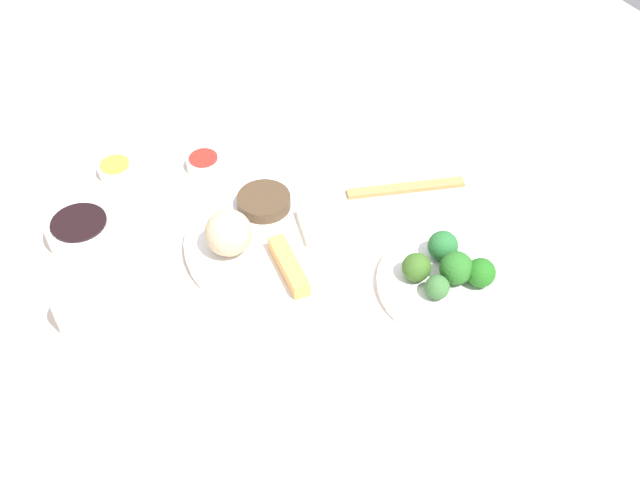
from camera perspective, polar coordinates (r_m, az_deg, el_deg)
tabletop at (r=1.21m, az=-5.43°, el=-1.09°), size 2.20×2.20×0.02m
main_plate at (r=1.20m, az=-3.31°, el=-0.07°), size 0.29×0.29×0.02m
rice_scoop at (r=1.16m, az=-7.00°, el=0.67°), size 0.07×0.07×0.07m
spring_roll at (r=1.14m, az=-2.37°, el=-1.96°), size 0.12×0.04×0.02m
crab_rangoon_wonton at (r=1.21m, az=0.13°, el=1.20°), size 0.09×0.08×0.01m
stir_fry_heap at (r=1.24m, az=-4.25°, el=2.91°), size 0.09×0.09×0.02m
broccoli_plate at (r=1.16m, az=9.57°, el=-3.25°), size 0.21×0.21×0.01m
broccoli_floret_0 at (r=1.12m, az=8.81°, el=-3.53°), size 0.04×0.04×0.04m
broccoli_floret_1 at (r=1.14m, az=10.22°, el=-2.08°), size 0.05×0.05×0.05m
broccoli_floret_2 at (r=1.17m, az=9.23°, el=-0.44°), size 0.05×0.05×0.05m
broccoli_floret_3 at (r=1.14m, az=7.28°, el=-2.05°), size 0.04×0.04×0.04m
broccoli_floret_5 at (r=1.14m, az=12.01°, el=-2.42°), size 0.04×0.04×0.04m
soy_sauce_bowl at (r=1.26m, az=-17.53°, el=0.66°), size 0.11×0.11×0.03m
soy_sauce_bowl_liquid at (r=1.25m, az=-17.72°, el=1.27°), size 0.09×0.09×0.00m
sauce_ramekin_hot_mustard at (r=1.37m, az=-15.10°, el=5.13°), size 0.06×0.06×0.02m
sauce_ramekin_hot_mustard_liquid at (r=1.37m, az=-15.20°, el=5.52°), size 0.05×0.05×0.00m
sauce_ramekin_sweet_and_sour at (r=1.36m, az=-8.72°, el=5.74°), size 0.06×0.06×0.02m
sauce_ramekin_sweet_and_sour_liquid at (r=1.35m, az=-8.78°, el=6.13°), size 0.05×0.05×0.00m
teacup at (r=1.14m, az=-17.87°, el=-5.13°), size 0.06×0.06×0.06m
chopsticks_pair at (r=1.31m, az=6.47°, el=3.94°), size 0.09×0.20×0.01m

